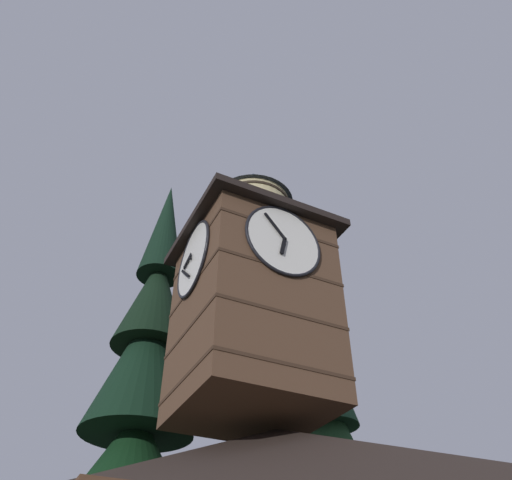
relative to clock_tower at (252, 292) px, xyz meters
The scene contains 3 objects.
clock_tower is the anchor object (origin of this frame).
pine_tree_behind 6.84m from the clock_tower, 73.02° to the right, with size 6.00×6.00×19.94m.
moon 30.59m from the clock_tower, 117.80° to the right, with size 1.41×1.41×1.41m.
Camera 1 is at (8.40, 10.19, 2.22)m, focal length 36.42 mm.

